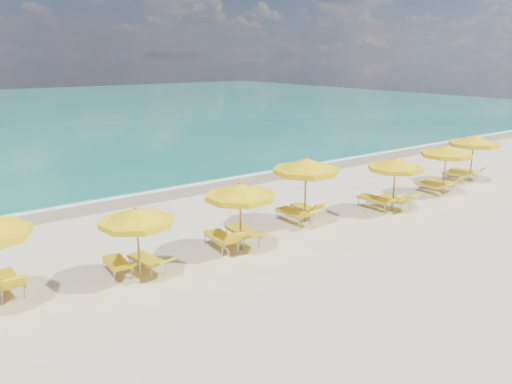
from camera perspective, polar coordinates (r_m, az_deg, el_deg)
ground_plane at (r=17.49m, az=2.92°, el=-4.85°), size 120.00×120.00×0.00m
ocean at (r=61.86m, az=-26.72°, el=8.15°), size 120.00×80.00×0.30m
wet_sand_band at (r=23.42m, az=-8.58°, el=0.25°), size 120.00×2.60×0.01m
foam_line at (r=24.11m, az=-9.47°, el=0.65°), size 120.00×1.20×0.03m
whitecap_far at (r=41.49m, az=-9.61°, el=6.79°), size 18.00×0.30×0.05m
umbrella_2 at (r=13.95m, az=-13.50°, el=-2.83°), size 2.44×2.44×2.09m
umbrella_3 at (r=15.51m, az=-1.81°, el=0.00°), size 2.89×2.89×2.26m
umbrella_4 at (r=18.26m, az=5.74°, el=2.93°), size 3.06×3.06×2.50m
umbrella_5 at (r=20.38m, az=15.65°, el=3.03°), size 2.79×2.79×2.21m
umbrella_6 at (r=23.75m, az=20.94°, el=4.34°), size 2.87×2.87×2.24m
umbrella_7 at (r=26.54m, az=23.65°, el=5.35°), size 3.06×3.06×2.36m
lounger_1_right at (r=14.78m, az=-26.55°, el=-9.52°), size 0.70×1.81×0.84m
lounger_2_left at (r=14.87m, az=-15.53°, el=-8.34°), size 0.67×1.70×0.68m
lounger_2_right at (r=14.90m, az=-12.24°, el=-8.07°), size 0.84×1.76×0.65m
lounger_3_left at (r=16.14m, az=-3.94°, el=-5.74°), size 0.79×1.86×0.91m
lounger_3_right at (r=16.62m, az=-1.52°, el=-5.07°), size 0.92×2.07×0.75m
lounger_4_left at (r=18.64m, az=4.39°, el=-2.83°), size 0.70×1.94×0.78m
lounger_4_right at (r=19.43m, az=5.70°, el=-2.19°), size 0.56×1.56×0.76m
lounger_5_left at (r=20.79m, az=13.64°, el=-1.26°), size 0.76×2.00×0.88m
lounger_5_right at (r=21.20m, az=15.60°, el=-1.16°), size 0.62×1.70×0.79m
lounger_6_left at (r=23.93m, az=19.34°, el=0.38°), size 0.68×1.78×0.69m
lounger_6_right at (r=24.72m, az=20.39°, el=0.76°), size 0.84×1.75×0.81m
lounger_7_left at (r=26.67m, az=21.92°, el=1.61°), size 0.66×1.74×0.67m
lounger_7_right at (r=27.53m, az=22.75°, el=1.95°), size 0.89×1.84×0.75m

